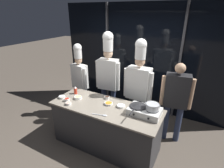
% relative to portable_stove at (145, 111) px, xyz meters
% --- Properties ---
extents(ground_plane, '(24.00, 24.00, 0.00)m').
position_rel_portable_stove_xyz_m(ground_plane, '(-0.71, -0.09, -0.95)').
color(ground_plane, brown).
extents(window_wall_back, '(4.46, 0.09, 2.70)m').
position_rel_portable_stove_xyz_m(window_wall_back, '(-0.71, 1.68, 0.40)').
color(window_wall_back, black).
rests_on(window_wall_back, ground_plane).
extents(demo_counter, '(2.06, 0.79, 0.89)m').
position_rel_portable_stove_xyz_m(demo_counter, '(-0.71, -0.09, -0.50)').
color(demo_counter, '#2D2D30').
rests_on(demo_counter, ground_plane).
extents(portable_stove, '(0.53, 0.36, 0.13)m').
position_rel_portable_stove_xyz_m(portable_stove, '(0.00, 0.00, 0.00)').
color(portable_stove, silver).
rests_on(portable_stove, demo_counter).
extents(frying_pan, '(0.29, 0.51, 0.04)m').
position_rel_portable_stove_xyz_m(frying_pan, '(-0.12, -0.01, 0.08)').
color(frying_pan, '#232326').
rests_on(frying_pan, portable_stove).
extents(stock_pot, '(0.24, 0.21, 0.11)m').
position_rel_portable_stove_xyz_m(stock_pot, '(0.12, 0.00, 0.12)').
color(stock_pot, '#B7BABF').
rests_on(stock_pot, portable_stove).
extents(squeeze_bottle_chili, '(0.07, 0.07, 0.16)m').
position_rel_portable_stove_xyz_m(squeeze_bottle_chili, '(-1.53, 0.07, 0.02)').
color(squeeze_bottle_chili, red).
rests_on(squeeze_bottle_chili, demo_counter).
extents(prep_bowl_chili_flakes, '(0.10, 0.10, 0.06)m').
position_rel_portable_stove_xyz_m(prep_bowl_chili_flakes, '(-1.47, -0.27, -0.03)').
color(prep_bowl_chili_flakes, white).
rests_on(prep_bowl_chili_flakes, demo_counter).
extents(prep_bowl_carrots, '(0.16, 0.16, 0.04)m').
position_rel_portable_stove_xyz_m(prep_bowl_carrots, '(-0.70, -0.00, -0.04)').
color(prep_bowl_carrots, white).
rests_on(prep_bowl_carrots, demo_counter).
extents(prep_bowl_shrimp, '(0.11, 0.11, 0.05)m').
position_rel_portable_stove_xyz_m(prep_bowl_shrimp, '(-1.35, -0.36, -0.03)').
color(prep_bowl_shrimp, white).
rests_on(prep_bowl_shrimp, demo_counter).
extents(prep_bowl_rice, '(0.16, 0.16, 0.04)m').
position_rel_portable_stove_xyz_m(prep_bowl_rice, '(-0.45, 0.03, -0.04)').
color(prep_bowl_rice, white).
rests_on(prep_bowl_rice, demo_counter).
extents(prep_bowl_onion, '(0.13, 0.13, 0.04)m').
position_rel_portable_stove_xyz_m(prep_bowl_onion, '(-1.64, -0.23, -0.03)').
color(prep_bowl_onion, white).
rests_on(prep_bowl_onion, demo_counter).
extents(prep_bowl_ginger, '(0.15, 0.15, 0.05)m').
position_rel_portable_stove_xyz_m(prep_bowl_ginger, '(-1.34, -0.09, -0.03)').
color(prep_bowl_ginger, white).
rests_on(prep_bowl_ginger, demo_counter).
extents(prep_bowl_soy_glaze, '(0.10, 0.10, 0.05)m').
position_rel_portable_stove_xyz_m(prep_bowl_soy_glaze, '(-0.84, 0.19, -0.03)').
color(prep_bowl_soy_glaze, white).
rests_on(prep_bowl_soy_glaze, demo_counter).
extents(serving_spoon_slotted, '(0.27, 0.10, 0.02)m').
position_rel_portable_stove_xyz_m(serving_spoon_slotted, '(-0.60, -0.37, -0.05)').
color(serving_spoon_slotted, '#B2B5BA').
rests_on(serving_spoon_slotted, demo_counter).
extents(chef_head, '(0.51, 0.26, 1.82)m').
position_rel_portable_stove_xyz_m(chef_head, '(-1.87, 0.63, 0.10)').
color(chef_head, '#4C4C51').
rests_on(chef_head, ground_plane).
extents(chef_sous, '(0.57, 0.27, 2.12)m').
position_rel_portable_stove_xyz_m(chef_sous, '(-1.11, 0.72, 0.28)').
color(chef_sous, '#2D3856').
rests_on(chef_sous, ground_plane).
extents(chef_line, '(0.61, 0.26, 2.03)m').
position_rel_portable_stove_xyz_m(chef_line, '(-0.36, 0.65, 0.20)').
color(chef_line, '#4C4C51').
rests_on(chef_line, ground_plane).
extents(person_guest, '(0.57, 0.30, 1.65)m').
position_rel_portable_stove_xyz_m(person_guest, '(0.37, 0.71, 0.05)').
color(person_guest, '#2D3856').
rests_on(person_guest, ground_plane).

